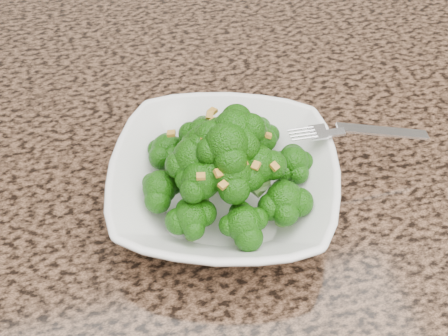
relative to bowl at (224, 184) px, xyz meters
name	(u,v)px	position (x,y,z in m)	size (l,w,h in m)	color
granite_counter	(298,163)	(0.10, 0.05, -0.04)	(1.64, 1.04, 0.03)	brown
bowl	(224,184)	(0.00, 0.00, 0.00)	(0.22, 0.22, 0.05)	white
broccoli_pile	(224,138)	(0.00, 0.00, 0.06)	(0.19, 0.19, 0.07)	#1A5E0A
garlic_topping	(224,104)	(0.00, 0.00, 0.10)	(0.12, 0.12, 0.01)	gold
fork	(338,132)	(0.12, 0.01, 0.03)	(0.16, 0.03, 0.01)	silver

